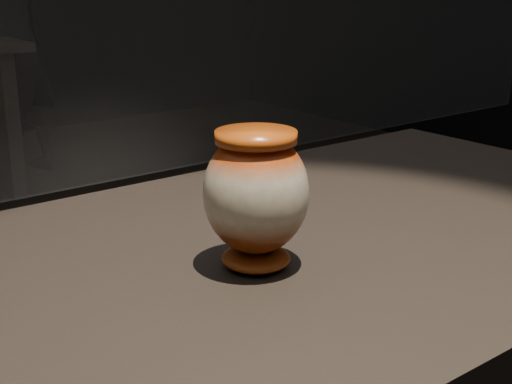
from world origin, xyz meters
TOP-DOWN VIEW (x-y plane):
  - main_vase at (0.14, -0.05)m, footprint 0.19×0.19m
  - visitor at (1.15, 3.72)m, footprint 0.74×0.64m

SIDE VIEW (x-z plane):
  - visitor at x=1.15m, z-range 0.00..1.70m
  - main_vase at x=0.14m, z-range 0.91..1.10m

